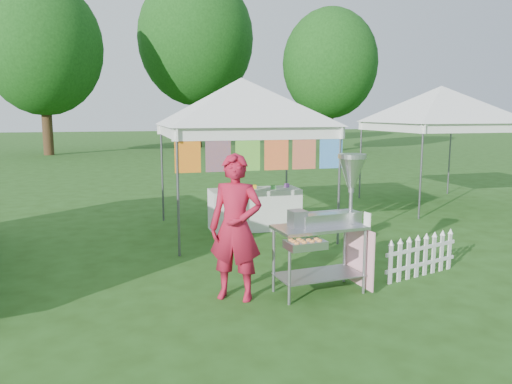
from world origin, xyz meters
name	(u,v)px	position (x,y,z in m)	size (l,w,h in m)	color
ground	(306,291)	(0.00, 0.00, 0.00)	(120.00, 120.00, 0.00)	#234614
canopy_main	(241,78)	(0.00, 3.49, 2.99)	(4.24, 4.24, 3.45)	#59595E
canopy_right	(442,86)	(5.50, 5.00, 2.99)	(4.24, 4.24, 3.45)	#59595E
tree_left	(42,47)	(-6.00, 24.00, 5.83)	(6.40, 6.40, 9.53)	#3A2515
tree_mid	(196,39)	(3.00, 28.00, 7.14)	(7.60, 7.60, 11.52)	#3A2515
tree_right	(330,64)	(10.00, 22.00, 5.18)	(5.60, 5.60, 8.42)	#3A2515
donut_cart	(333,212)	(0.32, -0.09, 1.06)	(1.30, 1.00, 1.81)	gray
vendor	(236,228)	(-0.95, -0.01, 0.92)	(0.67, 0.44, 1.85)	maroon
picket_fence	(421,257)	(1.81, 0.11, 0.29)	(1.39, 0.43, 0.56)	silver
display_table	(255,209)	(0.30, 3.63, 0.41)	(1.80, 0.70, 0.82)	white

